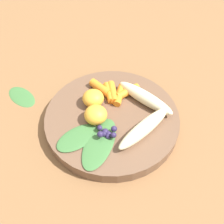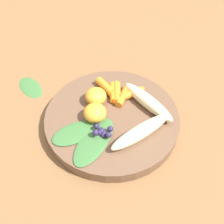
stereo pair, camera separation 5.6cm
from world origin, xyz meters
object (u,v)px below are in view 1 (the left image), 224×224
banana_peeled_right (144,128)px  orange_segment_near (96,115)px  banana_peeled_left (145,98)px  kale_leaf_stray (21,96)px  bowl (112,119)px

banana_peeled_right → orange_segment_near: (-0.10, 0.02, 0.00)m
banana_peeled_left → orange_segment_near: size_ratio=3.00×
banana_peeled_left → orange_segment_near: bearing=67.8°
banana_peeled_right → kale_leaf_stray: (-0.29, 0.09, -0.04)m
bowl → banana_peeled_right: banana_peeled_right is taller
bowl → banana_peeled_left: 0.09m
bowl → banana_peeled_left: (0.07, 0.05, 0.03)m
orange_segment_near → kale_leaf_stray: size_ratio=0.54×
banana_peeled_left → bowl: bearing=69.3°
banana_peeled_left → orange_segment_near: orange_segment_near is taller
bowl → banana_peeled_right: bearing=-28.0°
banana_peeled_right → kale_leaf_stray: size_ratio=1.63×
kale_leaf_stray → bowl: bearing=-156.2°
orange_segment_near → banana_peeled_right: bearing=-10.5°
bowl → banana_peeled_right: (0.07, -0.04, 0.03)m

